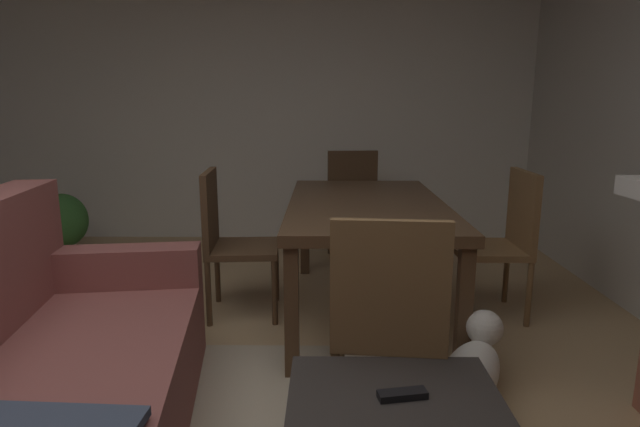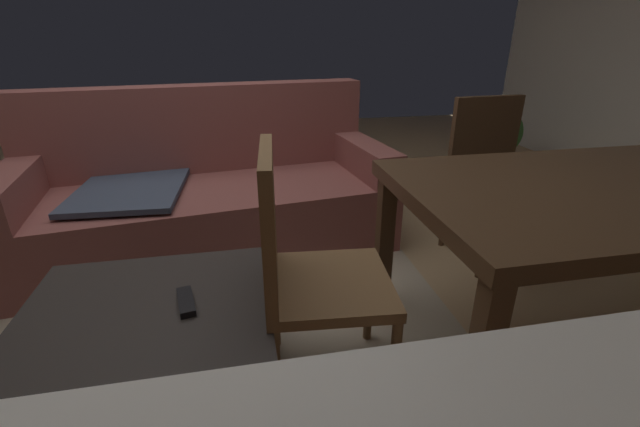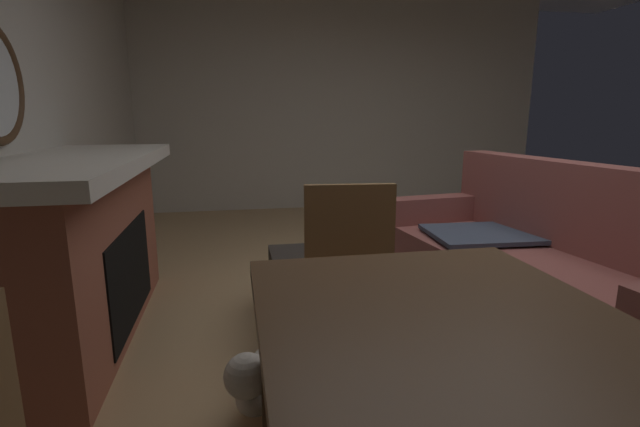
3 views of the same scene
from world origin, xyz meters
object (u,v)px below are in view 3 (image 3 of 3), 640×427
Objects in this scene: ottoman_coffee_table at (332,294)px; small_dog at (270,372)px; tv_remote at (334,267)px; dining_table at (516,422)px; dining_chair_west at (353,273)px; couch at (539,268)px; fireplace at (74,248)px.

small_dog is (0.74, -0.43, -0.02)m from ottoman_coffee_table.
tv_remote reaches higher than ottoman_coffee_table.
dining_table is (1.80, -0.03, 0.46)m from ottoman_coffee_table.
dining_chair_west is at bearing 179.63° from dining_table.
ottoman_coffee_table is (-0.14, -1.26, -0.13)m from couch.
ottoman_coffee_table is 5.14× the size of tv_remote.
tv_remote is (0.13, -0.02, 0.22)m from ottoman_coffee_table.
fireplace is 3.35× the size of small_dog.
tv_remote is at bearing -179.67° from dining_chair_west.
couch is 1.80m from small_dog.
dining_chair_west is (-1.26, 0.01, -0.14)m from dining_table.
fireplace reaches higher than dining_chair_west.
tv_remote is 0.77m from small_dog.
ottoman_coffee_table is at bearing 149.93° from small_dog.
couch is at bearing 106.97° from dining_chair_west.
couch reaches higher than small_dog.
tv_remote is at bearing -90.49° from couch.
fireplace is 2.73m from couch.
fireplace is 1.16× the size of dining_table.
dining_chair_west is 1.54× the size of small_dog.
dining_table is (1.66, -1.29, 0.34)m from couch.
small_dog is (0.21, -0.41, -0.34)m from dining_chair_west.
fireplace is 1.58m from dining_chair_west.
couch is at bearing 78.79° from tv_remote.
couch is (0.29, 2.71, -0.19)m from fireplace.
dining_table is at bearing 36.02° from fireplace.
fireplace is 2.17× the size of dining_chair_west.
dining_chair_west reaches higher than small_dog.
ottoman_coffee_table is at bearing 179.11° from dining_table.
dining_chair_west is at bearing -2.13° from ottoman_coffee_table.
dining_chair_west is at bearing -10.40° from tv_remote.
dining_chair_west reaches higher than ottoman_coffee_table.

